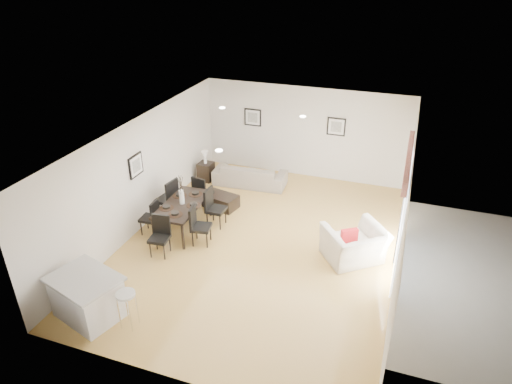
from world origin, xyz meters
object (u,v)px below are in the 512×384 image
(dining_chair_foot, at_px, (201,191))
(side_table, at_px, (206,172))
(sofa, at_px, (250,175))
(coffee_table, at_px, (221,201))
(armchair, at_px, (354,244))
(dining_chair_wfar, at_px, (169,197))
(dining_table, at_px, (183,206))
(dining_chair_head, at_px, (160,233))
(kitchen_island, at_px, (87,297))
(bar_stool, at_px, (126,298))
(dining_chair_enear, at_px, (197,223))
(dining_chair_efar, at_px, (213,205))
(dining_chair_wnear, at_px, (152,215))

(dining_chair_foot, bearing_deg, side_table, -58.47)
(sofa, bearing_deg, side_table, 3.46)
(sofa, relative_size, coffee_table, 2.36)
(armchair, xyz_separation_m, dining_chair_wfar, (-4.67, 0.32, 0.18))
(dining_table, relative_size, dining_chair_head, 1.87)
(dining_chair_foot, bearing_deg, sofa, -101.41)
(coffee_table, height_order, kitchen_island, kitchen_island)
(dining_chair_head, xyz_separation_m, bar_stool, (0.61, -2.22, 0.13))
(armchair, bearing_deg, dining_chair_head, -22.44)
(dining_chair_enear, relative_size, coffee_table, 1.08)
(dining_chair_foot, bearing_deg, dining_chair_enear, 122.61)
(dining_chair_efar, distance_m, side_table, 2.56)
(dining_chair_wfar, height_order, dining_chair_foot, dining_chair_wfar)
(dining_chair_enear, xyz_separation_m, dining_chair_foot, (-0.61, 1.49, -0.01))
(armchair, relative_size, dining_chair_wnear, 1.38)
(dining_chair_efar, height_order, coffee_table, dining_chair_efar)
(dining_chair_wfar, relative_size, dining_chair_enear, 1.09)
(dining_chair_wfar, distance_m, dining_chair_efar, 1.19)
(dining_chair_head, distance_m, bar_stool, 2.30)
(dining_table, distance_m, dining_chair_wfar, 0.72)
(dining_chair_enear, bearing_deg, dining_table, 43.44)
(sofa, height_order, kitchen_island, kitchen_island)
(dining_chair_wfar, distance_m, side_table, 2.26)
(dining_chair_wnear, height_order, dining_chair_efar, dining_chair_efar)
(dining_chair_head, bearing_deg, dining_chair_wnear, 127.16)
(coffee_table, bearing_deg, bar_stool, -75.32)
(dining_chair_efar, distance_m, kitchen_island, 3.79)
(dining_chair_wnear, bearing_deg, sofa, 154.87)
(sofa, xyz_separation_m, dining_chair_wnear, (-1.29, -3.24, 0.19))
(dining_chair_wnear, distance_m, dining_chair_enear, 1.20)
(dining_chair_wnear, bearing_deg, bar_stool, 19.48)
(dining_chair_foot, distance_m, kitchen_island, 4.33)
(dining_table, distance_m, kitchen_island, 3.29)
(sofa, relative_size, dining_chair_enear, 2.20)
(armchair, relative_size, dining_chair_enear, 1.28)
(side_table, height_order, kitchen_island, kitchen_island)
(armchair, xyz_separation_m, side_table, (-4.72, 2.56, -0.12))
(dining_chair_foot, relative_size, bar_stool, 1.25)
(dining_chair_wnear, bearing_deg, kitchen_island, 3.67)
(dining_table, relative_size, dining_chair_efar, 1.77)
(dining_chair_wnear, relative_size, side_table, 1.61)
(dining_chair_wfar, relative_size, dining_chair_efar, 1.07)
(dining_chair_enear, height_order, kitchen_island, dining_chair_enear)
(sofa, xyz_separation_m, side_table, (-1.32, -0.16, -0.03))
(side_table, distance_m, bar_stool, 6.06)
(dining_chair_enear, distance_m, kitchen_island, 2.96)
(armchair, height_order, bar_stool, armchair)
(side_table, bearing_deg, dining_chair_efar, -61.05)
(sofa, relative_size, dining_chair_wnear, 2.37)
(sofa, bearing_deg, dining_chair_wnear, 64.66)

